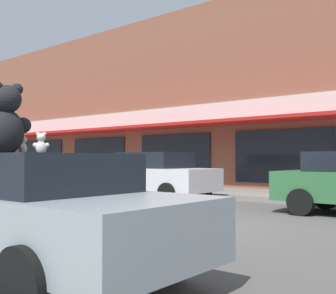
{
  "coord_description": "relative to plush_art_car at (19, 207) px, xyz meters",
  "views": [
    {
      "loc": [
        -6.57,
        -4.99,
        1.29
      ],
      "look_at": [
        -0.07,
        0.39,
        1.54
      ],
      "focal_mm": 45.0,
      "sensor_mm": 36.0,
      "label": 1
    }
  ],
  "objects": [
    {
      "name": "teddy_bear_white",
      "position": [
        0.31,
        0.03,
        0.75
      ],
      "size": [
        0.2,
        0.17,
        0.28
      ],
      "rotation": [
        0.0,
        0.0,
        2.53
      ],
      "color": "white",
      "rests_on": "plush_art_car"
    },
    {
      "name": "storefront_row",
      "position": [
        17.52,
        7.25,
        3.25
      ],
      "size": [
        12.74,
        35.63,
        7.98
      ],
      "color": "brown",
      "rests_on": "ground_plane"
    },
    {
      "name": "plush_art_car",
      "position": [
        0.0,
        0.0,
        0.0
      ],
      "size": [
        1.94,
        4.8,
        1.35
      ],
      "rotation": [
        0.0,
        0.0,
        0.01
      ],
      "color": "#8C999E",
      "rests_on": "ground_plane"
    },
    {
      "name": "teddy_bear_cream",
      "position": [
        0.31,
        0.44,
        0.74
      ],
      "size": [
        0.17,
        0.17,
        0.25
      ],
      "rotation": [
        0.0,
        0.0,
        3.9
      ],
      "color": "beige",
      "rests_on": "plush_art_car"
    },
    {
      "name": "ground_plane",
      "position": [
        3.88,
        0.5,
        -0.73
      ],
      "size": [
        260.0,
        260.0,
        0.0
      ],
      "primitive_type": "plane",
      "color": "#514F4C"
    },
    {
      "name": "parked_car_far_center",
      "position": [
        7.53,
        4.53,
        0.06
      ],
      "size": [
        1.96,
        4.09,
        1.51
      ],
      "color": "silver",
      "rests_on": "ground_plane"
    },
    {
      "name": "teddy_bear_giant",
      "position": [
        0.05,
        0.39,
        1.06
      ],
      "size": [
        0.68,
        0.43,
        0.9
      ],
      "rotation": [
        0.0,
        0.0,
        3.01
      ],
      "color": "black",
      "rests_on": "plush_art_car"
    },
    {
      "name": "sidewalk_far",
      "position": [
        10.4,
        0.5,
        -0.65
      ],
      "size": [
        3.11,
        90.0,
        0.16
      ],
      "color": "gray",
      "rests_on": "ground_plane"
    }
  ]
}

